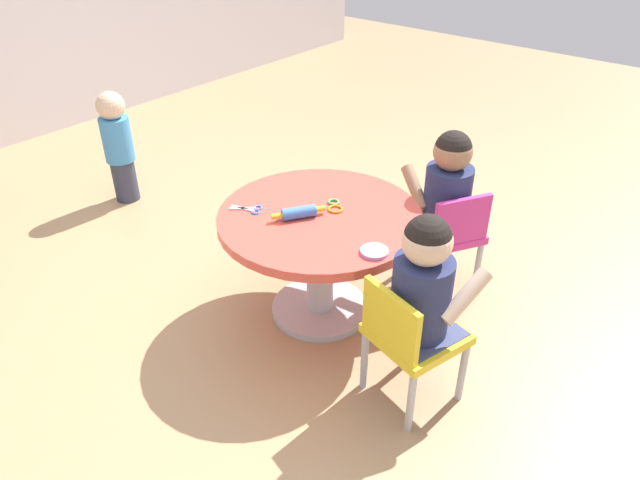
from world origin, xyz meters
The scene contains 12 objects.
ground_plane centered at (0.00, 0.00, 0.00)m, with size 10.00×10.00×0.00m, color tan.
craft_table centered at (0.00, 0.00, 0.38)m, with size 0.86×0.86×0.51m.
child_chair_left centered at (-0.19, -0.58, 0.31)m, with size 0.37×0.37×0.54m.
seated_child_left centered at (-0.15, -0.59, 0.53)m, with size 0.40×0.35×0.51m.
child_chair_right centered at (0.51, -0.33, 0.31)m, with size 0.41×0.41×0.54m.
seated_child_right centered at (0.53, -0.30, 0.53)m, with size 0.40×0.43×0.51m.
toddler_standing centered at (0.08, 1.59, 0.36)m, with size 0.17×0.17×0.67m.
rolling_pin centered at (-0.08, 0.05, 0.54)m, with size 0.21×0.14×0.05m.
craft_scissors centered at (-0.16, 0.25, 0.52)m, with size 0.11×0.14×0.01m.
playdough_blob_0 centered at (-0.09, -0.34, 0.52)m, with size 0.11×0.11×0.01m, color #CC99E5.
cookie_cutter_0 centered at (0.07, -0.03, 0.52)m, with size 0.07×0.07×0.01m, color orange.
cookie_cutter_1 centered at (0.11, 0.01, 0.52)m, with size 0.05×0.05×0.01m, color #4CB259.
Camera 1 is at (-1.63, -1.35, 1.74)m, focal length 33.15 mm.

